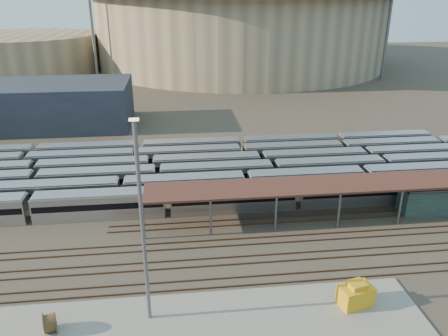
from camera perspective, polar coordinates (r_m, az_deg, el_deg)
ground at (r=56.73m, az=-2.18°, el=-9.41°), size 420.00×420.00×0.00m
apron at (r=44.55m, az=-7.38°, el=-19.77°), size 50.00×9.00×0.20m
subway_trains at (r=72.29m, az=-5.24°, el=-0.57°), size 130.16×23.90×3.60m
inspection_shed at (r=63.09m, az=17.79°, el=-2.00°), size 60.30×6.00×5.30m
empty_tracks at (r=52.51m, az=-1.74°, el=-12.19°), size 170.00×9.62×0.18m
stadium at (r=190.72m, az=2.12°, el=18.32°), size 124.00×124.00×32.50m
secondary_arena at (r=188.29m, az=-24.73°, el=13.43°), size 56.00×56.00×14.00m
service_building at (r=110.68m, az=-23.19°, el=7.59°), size 42.00×20.00×10.00m
floodlight_0 at (r=160.61m, az=-16.96°, el=18.17°), size 4.00×1.00×38.40m
floodlight_2 at (r=165.56m, az=20.80°, el=17.82°), size 4.00×1.00×38.40m
floodlight_3 at (r=208.43m, az=-8.90°, el=19.58°), size 4.00×1.00×38.40m
cable_reel_east at (r=45.86m, az=-21.79°, el=-18.27°), size 1.60×2.18×1.95m
yard_light_pole at (r=39.71m, az=-10.59°, el=-7.55°), size 0.80×0.36×20.06m
yellow_equipment at (r=47.68m, az=16.80°, el=-15.65°), size 3.75×2.83×2.09m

